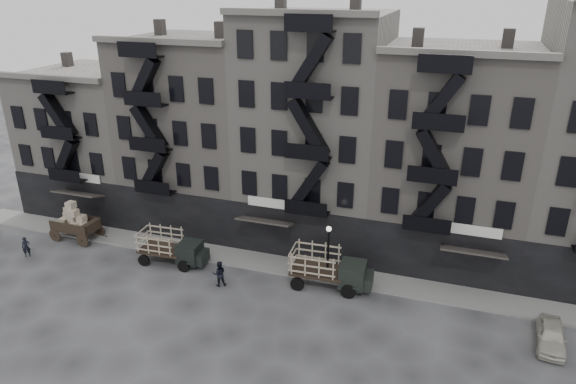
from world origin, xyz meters
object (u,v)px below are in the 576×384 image
(stake_truck_west, at_px, (171,245))
(pedestrian_mid, at_px, (219,274))
(stake_truck_east, at_px, (329,266))
(wagon, at_px, (74,218))
(pedestrian_west, at_px, (26,247))
(car_east, at_px, (551,336))

(stake_truck_west, relative_size, pedestrian_mid, 2.79)
(stake_truck_east, bearing_deg, wagon, 176.06)
(stake_truck_east, height_order, pedestrian_west, stake_truck_east)
(wagon, xyz_separation_m, car_east, (34.00, -2.23, -1.17))
(car_east, bearing_deg, stake_truck_east, 176.47)
(wagon, relative_size, stake_truck_west, 0.75)
(stake_truck_west, relative_size, car_east, 1.38)
(wagon, height_order, car_east, wagon)
(stake_truck_east, xyz_separation_m, pedestrian_west, (-22.20, -3.19, -0.76))
(wagon, relative_size, car_east, 1.03)
(stake_truck_east, distance_m, car_east, 13.48)
(stake_truck_west, relative_size, pedestrian_west, 3.22)
(stake_truck_east, relative_size, car_east, 1.50)
(stake_truck_west, height_order, car_east, stake_truck_west)
(car_east, xyz_separation_m, pedestrian_mid, (-20.26, -0.33, 0.28))
(stake_truck_east, relative_size, pedestrian_mid, 3.03)
(car_east, xyz_separation_m, pedestrian_west, (-35.52, -1.30, 0.16))
(stake_truck_west, bearing_deg, wagon, 171.46)
(stake_truck_east, bearing_deg, car_east, -11.13)
(wagon, height_order, stake_truck_east, wagon)
(wagon, bearing_deg, pedestrian_west, -111.39)
(stake_truck_west, height_order, pedestrian_mid, stake_truck_west)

